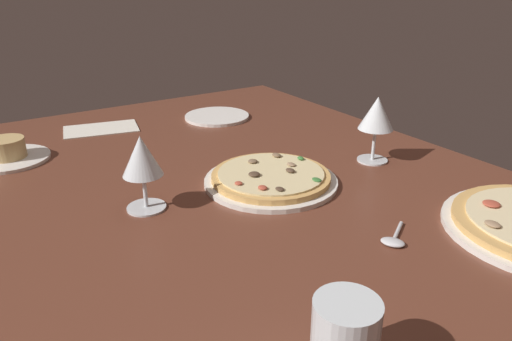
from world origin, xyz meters
TOP-DOWN VIEW (x-y plane):
  - dining_table at (0.00, 0.00)cm, footprint 150.00×110.00cm
  - pizza_main at (-3.33, -5.34)cm, footprint 28.34×28.34cm
  - ramekin_on_saucer at (41.46, 39.81)cm, footprint 18.73×18.73cm
  - wine_glass_far at (-5.62, -33.03)cm, footprint 8.14×8.14cm
  - wine_glass_near at (0.22, 21.13)cm, footprint 7.55×7.55cm
  - side_plate at (45.59, -18.81)cm, footprint 19.51×19.51cm
  - paper_menu at (53.36, 14.42)cm, footprint 15.96×22.21cm
  - spoon at (-34.11, -9.25)cm, footprint 6.61×8.87cm

SIDE VIEW (x-z plane):
  - dining_table at x=0.00cm, z-range 0.00..4.00cm
  - paper_menu at x=53.36cm, z-range 4.00..4.30cm
  - side_plate at x=45.59cm, z-range 4.00..4.90cm
  - spoon at x=-34.11cm, z-range 3.96..4.96cm
  - pizza_main at x=-3.33cm, z-range 3.53..6.91cm
  - ramekin_on_saucer at x=41.46cm, z-range 3.16..8.58cm
  - wine_glass_near at x=0.22cm, z-range 6.79..21.37cm
  - wine_glass_far at x=-5.62cm, z-range 7.46..23.05cm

